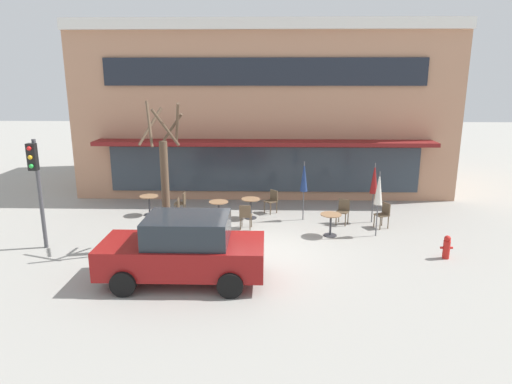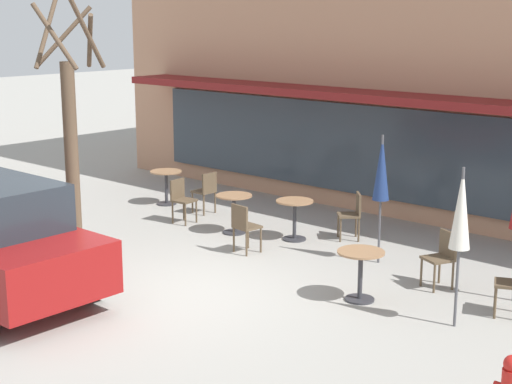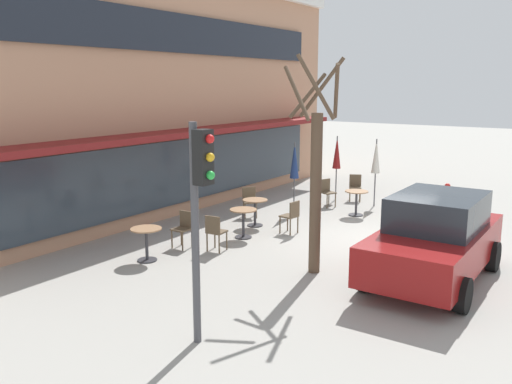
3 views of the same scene
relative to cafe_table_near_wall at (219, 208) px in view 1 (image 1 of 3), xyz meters
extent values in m
plane|color=#9E9B93|center=(1.62, -2.95, -0.52)|extent=(80.00, 80.00, 0.00)
cube|color=tan|center=(1.62, 7.05, 3.20)|extent=(16.30, 8.00, 7.44)
cube|color=silver|center=(1.62, 2.93, 6.68)|extent=(16.30, 0.24, 0.44)
cube|color=maroon|center=(1.62, 2.50, 2.03)|extent=(13.85, 1.10, 0.16)
cube|color=#1E232D|center=(1.62, 2.99, 4.84)|extent=(13.04, 0.10, 1.10)
cube|color=#2D3842|center=(1.62, 2.99, 0.83)|extent=(13.04, 0.10, 1.90)
cylinder|color=#333338|center=(0.00, 0.00, -0.50)|extent=(0.44, 0.44, 0.03)
cylinder|color=#333338|center=(0.00, 0.00, -0.14)|extent=(0.07, 0.07, 0.70)
cylinder|color=#99704C|center=(0.00, 0.00, 0.23)|extent=(0.70, 0.70, 0.03)
cylinder|color=#333338|center=(1.16, 0.42, -0.50)|extent=(0.44, 0.44, 0.03)
cylinder|color=#333338|center=(1.16, 0.42, -0.14)|extent=(0.07, 0.07, 0.70)
cylinder|color=#99704C|center=(1.16, 0.42, 0.23)|extent=(0.70, 0.70, 0.03)
cylinder|color=#333338|center=(-2.75, 0.72, -0.50)|extent=(0.44, 0.44, 0.03)
cylinder|color=#333338|center=(-2.75, 0.72, -0.14)|extent=(0.07, 0.07, 0.70)
cylinder|color=#99704C|center=(-2.75, 0.72, 0.23)|extent=(0.70, 0.70, 0.03)
cylinder|color=#333338|center=(3.90, -1.44, -0.50)|extent=(0.44, 0.44, 0.03)
cylinder|color=#333338|center=(3.90, -1.44, -0.14)|extent=(0.07, 0.07, 0.70)
cylinder|color=#99704C|center=(3.90, -1.44, 0.23)|extent=(0.70, 0.70, 0.03)
cylinder|color=#4C4C51|center=(3.11, 0.28, 0.58)|extent=(0.04, 0.04, 2.20)
cone|color=navy|center=(3.11, 0.28, 1.13)|extent=(0.28, 0.28, 1.10)
cylinder|color=#4C4C51|center=(5.60, 0.07, 0.58)|extent=(0.04, 0.04, 2.20)
cone|color=maroon|center=(5.60, 0.07, 1.13)|extent=(0.28, 0.28, 1.10)
cylinder|color=#4C4C51|center=(5.42, -1.41, 0.58)|extent=(0.04, 0.04, 2.20)
cone|color=silver|center=(5.42, -1.41, 1.13)|extent=(0.28, 0.28, 1.10)
cylinder|color=brown|center=(4.56, -0.43, -0.29)|extent=(0.04, 0.04, 0.45)
cylinder|color=brown|center=(4.25, -0.28, -0.29)|extent=(0.04, 0.04, 0.45)
cylinder|color=brown|center=(4.71, -0.12, -0.29)|extent=(0.04, 0.04, 0.45)
cylinder|color=brown|center=(4.40, 0.03, -0.29)|extent=(0.04, 0.04, 0.45)
cube|color=brown|center=(4.48, -0.20, -0.05)|extent=(0.53, 0.53, 0.04)
cube|color=brown|center=(4.56, -0.04, 0.17)|extent=(0.38, 0.21, 0.40)
cylinder|color=brown|center=(-1.11, 0.06, -0.29)|extent=(0.04, 0.04, 0.45)
cylinder|color=brown|center=(-1.08, -0.27, -0.29)|extent=(0.04, 0.04, 0.45)
cylinder|color=brown|center=(-1.45, 0.03, -0.29)|extent=(0.04, 0.04, 0.45)
cylinder|color=brown|center=(-1.42, -0.31, -0.29)|extent=(0.04, 0.04, 0.45)
cube|color=brown|center=(-1.26, -0.12, -0.05)|extent=(0.44, 0.44, 0.04)
cube|color=brown|center=(-1.44, -0.14, 0.17)|extent=(0.08, 0.40, 0.40)
cylinder|color=brown|center=(5.71, -0.79, -0.29)|extent=(0.04, 0.04, 0.45)
cylinder|color=brown|center=(5.57, -0.48, -0.29)|extent=(0.04, 0.04, 0.45)
cylinder|color=brown|center=(6.02, -0.65, -0.29)|extent=(0.04, 0.04, 0.45)
cylinder|color=brown|center=(5.88, -0.34, -0.29)|extent=(0.04, 0.04, 0.45)
cube|color=brown|center=(5.79, -0.56, -0.05)|extent=(0.53, 0.53, 0.04)
cube|color=brown|center=(5.96, -0.49, 0.17)|extent=(0.20, 0.38, 0.40)
cylinder|color=brown|center=(0.88, -0.57, -0.29)|extent=(0.04, 0.04, 0.45)
cylinder|color=brown|center=(1.22, -0.61, -0.29)|extent=(0.04, 0.04, 0.45)
cylinder|color=brown|center=(0.85, -0.91, -0.29)|extent=(0.04, 0.04, 0.45)
cylinder|color=brown|center=(1.19, -0.95, -0.29)|extent=(0.04, 0.04, 0.45)
cube|color=brown|center=(1.04, -0.76, -0.05)|extent=(0.44, 0.44, 0.04)
cube|color=brown|center=(1.02, -0.94, 0.17)|extent=(0.40, 0.08, 0.40)
cylinder|color=brown|center=(-1.74, 0.55, -0.29)|extent=(0.04, 0.04, 0.45)
cylinder|color=brown|center=(-1.74, 0.89, -0.29)|extent=(0.04, 0.04, 0.45)
cylinder|color=brown|center=(-1.40, 0.55, -0.29)|extent=(0.04, 0.04, 0.45)
cylinder|color=brown|center=(-1.40, 0.89, -0.29)|extent=(0.04, 0.04, 0.45)
cube|color=brown|center=(-1.57, 0.72, -0.05)|extent=(0.40, 0.40, 0.04)
cube|color=brown|center=(-1.39, 0.72, 0.17)|extent=(0.04, 0.40, 0.40)
cylinder|color=brown|center=(1.89, 0.87, -0.29)|extent=(0.04, 0.04, 0.45)
cylinder|color=brown|center=(1.66, 1.12, -0.29)|extent=(0.04, 0.04, 0.45)
cylinder|color=brown|center=(2.14, 1.10, -0.29)|extent=(0.04, 0.04, 0.45)
cylinder|color=brown|center=(1.91, 1.35, -0.29)|extent=(0.04, 0.04, 0.45)
cube|color=brown|center=(1.90, 1.11, -0.05)|extent=(0.57, 0.57, 0.04)
cube|color=brown|center=(2.04, 1.23, 0.17)|extent=(0.30, 0.32, 0.40)
cube|color=maroon|center=(-0.40, -4.99, 0.18)|extent=(4.20, 1.80, 0.76)
cube|color=#232B33|center=(-0.25, -4.99, 0.90)|extent=(2.10, 1.60, 0.68)
cylinder|color=black|center=(-1.70, -5.89, -0.20)|extent=(0.64, 0.22, 0.64)
cylinder|color=black|center=(-1.70, -4.09, -0.20)|extent=(0.64, 0.22, 0.64)
cylinder|color=black|center=(0.91, -5.89, -0.20)|extent=(0.64, 0.22, 0.64)
cylinder|color=black|center=(0.91, -4.09, -0.20)|extent=(0.64, 0.22, 0.64)
cylinder|color=brown|center=(-1.28, -2.75, 1.16)|extent=(0.24, 0.24, 3.36)
cylinder|color=brown|center=(-0.87, -2.62, 3.34)|extent=(0.35, 0.92, 1.24)
cylinder|color=brown|center=(-1.07, -2.41, 3.18)|extent=(0.78, 0.53, 0.93)
cylinder|color=brown|center=(-1.69, -2.50, 3.25)|extent=(0.60, 0.91, 1.06)
cylinder|color=brown|center=(-1.62, -2.88, 3.36)|extent=(0.36, 0.76, 1.27)
cylinder|color=brown|center=(-1.11, -3.08, 3.27)|extent=(0.74, 0.44, 1.10)
cylinder|color=#47474C|center=(-5.12, -2.75, 1.18)|extent=(0.12, 0.12, 3.40)
cube|color=black|center=(-5.12, -2.93, 2.38)|extent=(0.26, 0.20, 0.80)
sphere|color=red|center=(-5.12, -3.06, 2.65)|extent=(0.13, 0.13, 0.13)
sphere|color=gold|center=(-5.12, -3.06, 2.39)|extent=(0.13, 0.13, 0.13)
sphere|color=green|center=(-5.12, -3.06, 2.13)|extent=(0.13, 0.13, 0.13)
cylinder|color=red|center=(7.04, -3.29, -0.24)|extent=(0.20, 0.20, 0.55)
sphere|color=red|center=(7.04, -3.29, 0.09)|extent=(0.19, 0.19, 0.19)
cylinder|color=red|center=(6.91, -3.29, -0.19)|extent=(0.10, 0.07, 0.07)
cylinder|color=red|center=(7.17, -3.29, -0.19)|extent=(0.10, 0.07, 0.07)
camera|label=1|loc=(1.81, -15.95, 4.72)|focal=32.00mm
camera|label=2|loc=(10.04, -10.65, 3.61)|focal=55.00mm
camera|label=3|loc=(-11.08, -7.87, 3.42)|focal=38.00mm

